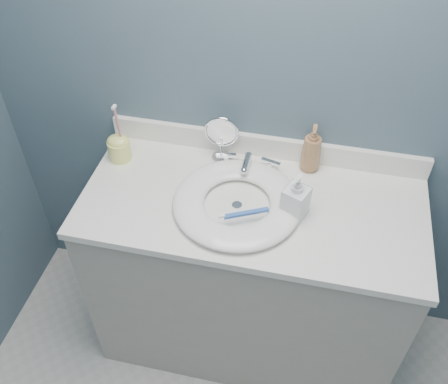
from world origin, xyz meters
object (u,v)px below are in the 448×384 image
(soap_bottle_clear, at_px, (296,196))
(soap_bottle_amber, at_px, (312,148))
(makeup_mirror, at_px, (222,136))
(toothbrush_holder, at_px, (119,147))

(soap_bottle_clear, bearing_deg, soap_bottle_amber, 105.95)
(makeup_mirror, height_order, soap_bottle_amber, soap_bottle_amber)
(makeup_mirror, distance_m, soap_bottle_clear, 0.39)
(soap_bottle_amber, distance_m, soap_bottle_clear, 0.25)
(soap_bottle_clear, height_order, toothbrush_holder, toothbrush_holder)
(makeup_mirror, bearing_deg, soap_bottle_amber, -1.08)
(makeup_mirror, relative_size, toothbrush_holder, 0.78)
(soap_bottle_clear, relative_size, toothbrush_holder, 0.71)
(makeup_mirror, relative_size, soap_bottle_clear, 1.11)
(soap_bottle_clear, bearing_deg, makeup_mirror, 165.07)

